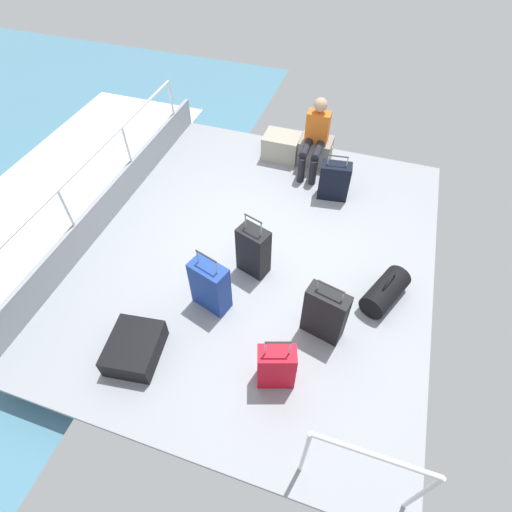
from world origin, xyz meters
TOP-DOWN VIEW (x-y plane):
  - ground_plane at (0.00, 0.00)m, footprint 4.40×5.20m
  - gunwale_port at (-2.17, 0.00)m, footprint 0.06×5.20m
  - railing_port at (-2.17, 0.00)m, footprint 0.04×4.20m
  - stair_rail_starboard at (1.60, -2.35)m, footprint 0.94×0.04m
  - sea_wake at (-3.60, 0.00)m, footprint 12.00×12.00m
  - cargo_crate_0 at (-0.30, 2.11)m, footprint 0.61×0.44m
  - cargo_crate_1 at (0.24, 2.14)m, footprint 0.54×0.40m
  - passenger_seated at (0.24, 1.96)m, footprint 0.34×0.66m
  - suitcase_0 at (0.71, -1.62)m, footprint 0.41×0.31m
  - suitcase_1 at (0.69, 1.39)m, footprint 0.46×0.29m
  - suitcase_2 at (1.03, -0.92)m, footprint 0.48×0.30m
  - suitcase_3 at (-0.78, -1.81)m, footprint 0.59×0.67m
  - suitcase_4 at (-0.26, -0.95)m, footprint 0.48×0.34m
  - suitcase_5 at (0.03, -0.30)m, footprint 0.42×0.34m
  - duffel_bag at (1.63, -0.27)m, footprint 0.54×0.71m

SIDE VIEW (x-z plane):
  - sea_wake at x=-3.60m, z-range -0.35..-0.33m
  - ground_plane at x=0.00m, z-range -0.06..0.00m
  - suitcase_3 at x=-0.78m, z-range 0.00..0.26m
  - duffel_bag at x=1.63m, z-range -0.07..0.38m
  - cargo_crate_0 at x=-0.30m, z-range 0.00..0.40m
  - cargo_crate_1 at x=0.24m, z-range 0.00..0.41m
  - gunwale_port at x=-2.17m, z-range 0.00..0.45m
  - suitcase_1 at x=0.69m, z-range -0.07..0.64m
  - suitcase_0 at x=0.71m, z-range -0.10..0.67m
  - suitcase_4 at x=-0.26m, z-range -0.09..0.75m
  - suitcase_5 at x=0.03m, z-range -0.10..0.78m
  - suitcase_2 at x=1.03m, z-range -0.07..0.76m
  - passenger_seated at x=0.24m, z-range 0.03..1.15m
  - stair_rail_starboard at x=1.60m, z-range 0.17..1.14m
  - railing_port at x=-2.17m, z-range 0.27..1.29m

